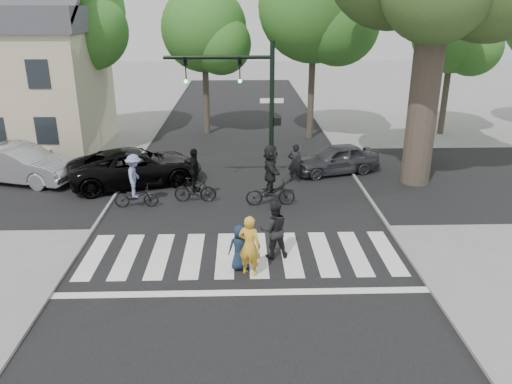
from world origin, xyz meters
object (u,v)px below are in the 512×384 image
at_px(cyclist_left, 135,185).
at_px(cyclist_mid, 195,180).
at_px(pedestrian_child, 240,247).
at_px(pedestrian_adult, 274,230).
at_px(car_suv, 136,167).
at_px(cyclist_right, 271,179).
at_px(car_grey, 336,159).
at_px(pedestrian_woman, 250,246).
at_px(car_silver, 19,164).
at_px(traffic_signal, 250,98).

relative_size(cyclist_left, cyclist_mid, 0.97).
height_order(pedestrian_child, pedestrian_adult, pedestrian_adult).
relative_size(pedestrian_adult, car_suv, 0.33).
bearing_deg(cyclist_right, car_suv, 154.82).
bearing_deg(pedestrian_adult, car_grey, -121.49).
relative_size(pedestrian_woman, car_suv, 0.32).
height_order(pedestrian_child, cyclist_right, cyclist_right).
distance_m(cyclist_left, car_grey, 9.14).
bearing_deg(cyclist_left, car_suv, 100.61).
xyz_separation_m(pedestrian_adult, cyclist_right, (0.14, 4.22, 0.16)).
distance_m(pedestrian_child, cyclist_mid, 5.64).
bearing_deg(car_grey, cyclist_mid, -77.19).
relative_size(pedestrian_woman, pedestrian_child, 1.31).
relative_size(car_silver, car_grey, 1.27).
xyz_separation_m(traffic_signal, cyclist_right, (0.76, -1.14, -2.84)).
xyz_separation_m(pedestrian_adult, cyclist_mid, (-2.75, 4.65, -0.02)).
distance_m(pedestrian_adult, car_suv, 8.73).
xyz_separation_m(pedestrian_child, car_silver, (-9.48, 7.95, 0.14)).
xyz_separation_m(pedestrian_child, cyclist_right, (1.17, 4.93, 0.38)).
relative_size(pedestrian_adult, cyclist_right, 0.76).
distance_m(car_suv, car_grey, 8.85).
height_order(pedestrian_adult, cyclist_right, cyclist_right).
relative_size(pedestrian_child, cyclist_right, 0.57).
height_order(cyclist_left, cyclist_right, cyclist_right).
xyz_separation_m(cyclist_right, car_suv, (-5.57, 2.62, -0.29)).
distance_m(cyclist_right, car_suv, 6.16).
height_order(pedestrian_adult, car_silver, pedestrian_adult).
distance_m(cyclist_left, cyclist_right, 5.07).
relative_size(traffic_signal, pedestrian_woman, 3.35).
distance_m(cyclist_right, car_silver, 11.06).
height_order(cyclist_right, car_silver, cyclist_right).
bearing_deg(pedestrian_child, pedestrian_adult, -156.33).
bearing_deg(car_silver, cyclist_right, -89.39).
height_order(car_suv, car_silver, car_silver).
relative_size(cyclist_mid, car_silver, 0.43).
xyz_separation_m(traffic_signal, car_grey, (3.95, 2.71, -3.23)).
distance_m(cyclist_left, car_suv, 2.72).
height_order(car_suv, car_grey, car_suv).
bearing_deg(car_silver, cyclist_left, -102.42).
height_order(pedestrian_woman, pedestrian_adult, pedestrian_adult).
distance_m(cyclist_left, car_silver, 6.36).
xyz_separation_m(car_suv, car_grey, (8.76, 1.24, -0.10)).
relative_size(cyclist_left, car_grey, 0.53).
bearing_deg(cyclist_mid, pedestrian_adult, -59.42).
bearing_deg(car_grey, pedestrian_adult, -38.98).
relative_size(pedestrian_adult, car_silver, 0.36).
height_order(traffic_signal, pedestrian_adult, traffic_signal).
relative_size(traffic_signal, cyclist_right, 2.53).
bearing_deg(car_suv, car_silver, 66.44).
relative_size(cyclist_mid, car_suv, 0.39).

